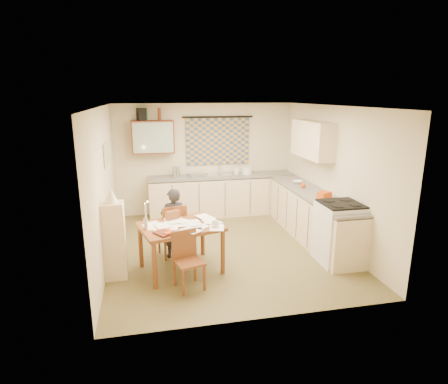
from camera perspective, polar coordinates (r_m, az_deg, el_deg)
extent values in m
cube|color=brown|center=(6.84, 0.19, -8.57)|extent=(4.00, 4.50, 0.02)
cube|color=white|center=(6.29, 0.21, 13.04)|extent=(4.00, 4.50, 0.02)
cube|color=beige|center=(8.63, -2.96, 5.05)|extent=(4.00, 0.02, 2.50)
cube|color=beige|center=(4.35, 6.47, -4.75)|extent=(4.00, 0.02, 2.50)
cube|color=beige|center=(6.35, -17.83, 0.86)|extent=(0.02, 4.50, 2.50)
cube|color=beige|center=(7.13, 16.21, 2.45)|extent=(0.02, 4.50, 2.50)
cube|color=#355078|center=(8.58, -0.95, 7.72)|extent=(1.45, 0.03, 1.05)
cylinder|color=black|center=(8.51, -0.94, 11.38)|extent=(1.60, 0.04, 0.04)
cube|color=#5B2612|center=(8.27, -10.78, 8.25)|extent=(0.90, 0.34, 0.70)
cube|color=#99B2A5|center=(8.11, -10.75, 8.12)|extent=(0.84, 0.02, 0.64)
cube|color=beige|center=(7.45, 13.32, 7.81)|extent=(0.34, 1.30, 0.70)
cube|color=beige|center=(6.65, -17.47, 5.45)|extent=(0.04, 0.50, 0.40)
cube|color=beige|center=(6.65, -17.25, 5.46)|extent=(0.01, 0.42, 0.32)
cube|color=beige|center=(8.57, -0.26, -0.62)|extent=(3.30, 0.60, 0.86)
cube|color=#5E5C59|center=(8.46, -0.26, 2.46)|extent=(3.30, 0.62, 0.04)
cube|color=beige|center=(7.30, 13.20, -3.75)|extent=(0.60, 2.95, 0.86)
cube|color=#5E5C59|center=(7.17, 13.42, -0.19)|extent=(0.62, 2.95, 0.04)
cube|color=white|center=(6.41, 17.15, -6.07)|extent=(0.65, 0.65, 0.98)
cube|color=black|center=(6.25, 17.50, -1.72)|extent=(0.62, 0.62, 0.03)
cube|color=silver|center=(8.45, -0.65, 2.31)|extent=(0.62, 0.54, 0.10)
cylinder|color=silver|center=(8.59, -0.67, 3.74)|extent=(0.04, 0.04, 0.28)
cube|color=silver|center=(8.35, -4.27, 2.61)|extent=(0.43, 0.39, 0.06)
cylinder|color=silver|center=(8.29, -7.31, 3.07)|extent=(0.23, 0.23, 0.24)
cylinder|color=white|center=(8.57, 3.51, 3.27)|extent=(0.27, 0.27, 0.16)
imported|color=white|center=(8.55, 1.89, 3.36)|extent=(0.12, 0.12, 0.19)
imported|color=white|center=(7.82, 11.12, 1.52)|extent=(0.27, 0.27, 0.05)
cube|color=#CC490C|center=(6.77, 15.03, -0.47)|extent=(0.26, 0.23, 0.12)
sphere|color=#CC490C|center=(7.44, 11.97, 0.99)|extent=(0.10, 0.10, 0.10)
cube|color=black|center=(8.24, -12.48, 11.49)|extent=(0.22, 0.24, 0.26)
cylinder|color=#195926|center=(8.24, -11.83, 11.52)|extent=(0.07, 0.07, 0.26)
cylinder|color=#5B2612|center=(8.24, -9.82, 11.62)|extent=(0.07, 0.07, 0.26)
cube|color=brown|center=(5.79, -6.68, -5.25)|extent=(1.38, 1.17, 0.05)
cube|color=brown|center=(6.45, -7.97, -5.83)|extent=(0.51, 0.51, 0.04)
cube|color=brown|center=(6.20, -7.49, -4.24)|extent=(0.41, 0.14, 0.45)
cube|color=brown|center=(5.37, -5.35, -10.61)|extent=(0.46, 0.46, 0.04)
cube|color=brown|center=(5.43, -6.11, -7.80)|extent=(0.37, 0.14, 0.41)
imported|color=black|center=(6.35, -7.67, -4.71)|extent=(0.53, 0.43, 1.19)
cube|color=beige|center=(5.81, -16.35, -7.14)|extent=(0.32, 0.30, 1.18)
cone|color=beige|center=(5.60, -16.86, -0.49)|extent=(0.20, 0.20, 0.22)
cube|color=brown|center=(5.98, -7.81, -3.58)|extent=(0.24, 0.20, 0.16)
imported|color=white|center=(5.64, -1.34, -4.93)|extent=(0.16, 0.16, 0.09)
imported|color=maroon|center=(5.40, -10.10, -6.45)|extent=(0.45, 0.45, 0.03)
imported|color=#CC490C|center=(5.58, -10.10, -5.80)|extent=(0.28, 0.32, 0.02)
cube|color=#CC490C|center=(5.40, -8.41, -6.29)|extent=(0.14, 0.12, 0.04)
cube|color=black|center=(5.59, -4.02, -5.56)|extent=(0.13, 0.06, 0.02)
cylinder|color=silver|center=(5.66, -11.83, -4.74)|extent=(0.08, 0.08, 0.18)
cylinder|color=white|center=(5.59, -11.88, -2.81)|extent=(0.03, 0.03, 0.22)
sphere|color=#FFCC66|center=(5.60, -11.56, -1.47)|extent=(0.02, 0.02, 0.02)
cube|color=white|center=(5.70, -9.85, -5.44)|extent=(0.29, 0.35, 0.00)
cube|color=white|center=(5.78, -10.98, -5.16)|extent=(0.30, 0.35, 0.00)
cube|color=white|center=(5.86, -10.51, -4.86)|extent=(0.32, 0.36, 0.00)
cube|color=white|center=(5.71, -3.90, -5.15)|extent=(0.36, 0.36, 0.00)
cube|color=white|center=(5.62, -1.12, -5.44)|extent=(0.26, 0.33, 0.00)
cube|color=white|center=(5.82, -6.53, -4.80)|extent=(0.22, 0.30, 0.00)
cube|color=white|center=(5.91, -2.18, -4.38)|extent=(0.22, 0.30, 0.00)
cube|color=white|center=(5.68, -8.04, -5.29)|extent=(0.26, 0.33, 0.00)
cube|color=white|center=(5.51, -5.07, -5.84)|extent=(0.35, 0.36, 0.00)
cube|color=white|center=(5.85, -1.78, -4.54)|extent=(0.32, 0.36, 0.00)
cube|color=white|center=(5.81, -4.66, -4.68)|extent=(0.24, 0.32, 0.00)
cube|color=white|center=(6.08, -3.02, -3.78)|extent=(0.31, 0.36, 0.00)
cube|color=white|center=(5.93, -6.74, -4.33)|extent=(0.36, 0.36, 0.00)
cube|color=white|center=(5.75, -9.38, -5.02)|extent=(0.29, 0.35, 0.00)
cube|color=white|center=(5.93, -8.10, -4.34)|extent=(0.21, 0.30, 0.00)
cube|color=white|center=(5.93, -7.30, -4.30)|extent=(0.25, 0.33, 0.00)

